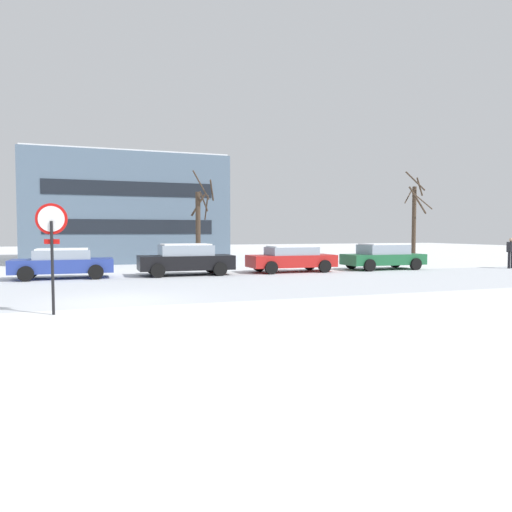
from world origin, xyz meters
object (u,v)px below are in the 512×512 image
stop_sign (52,237)px  parked_car_black (186,259)px  pedestrian_crossing (511,251)px  parked_car_blue (63,263)px  parked_car_red (291,258)px  parked_car_green (383,256)px

stop_sign → parked_car_black: bearing=62.1°
stop_sign → pedestrian_crossing: stop_sign is taller
parked_car_blue → parked_car_red: 10.80m
parked_car_black → parked_car_green: 10.80m
stop_sign → parked_car_black: (5.08, 9.60, -1.16)m
parked_car_green → pedestrian_crossing: size_ratio=2.58×
parked_car_black → pedestrian_crossing: (17.99, -1.82, 0.24)m
stop_sign → parked_car_blue: size_ratio=0.65×
stop_sign → parked_car_black: size_ratio=0.62×
parked_car_red → pedestrian_crossing: (12.59, -1.79, 0.30)m
parked_car_blue → pedestrian_crossing: 23.48m
parked_car_blue → parked_car_black: bearing=-1.4°
parked_car_red → parked_car_green: 5.40m
parked_car_red → parked_car_green: parked_car_green is taller
parked_car_green → parked_car_blue: bearing=179.1°
stop_sign → parked_car_red: 14.24m
parked_car_blue → parked_car_red: bearing=-0.9°
parked_car_red → parked_car_blue: bearing=179.1°
stop_sign → parked_car_blue: 9.82m
parked_car_green → pedestrian_crossing: (7.19, -1.71, 0.28)m
parked_car_red → parked_car_green: bearing=-0.8°
parked_car_red → pedestrian_crossing: bearing=-8.1°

